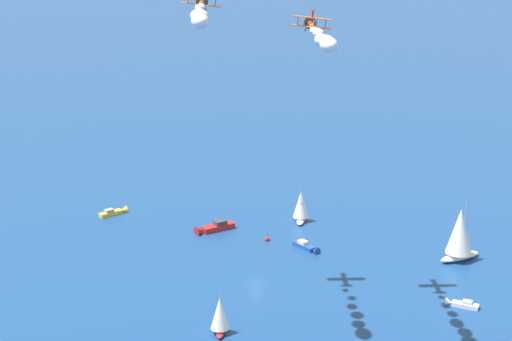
% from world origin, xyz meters
% --- Properties ---
extents(ground_plane, '(2000.00, 2000.00, 0.00)m').
position_xyz_m(ground_plane, '(0.00, 0.00, 0.00)').
color(ground_plane, navy).
extents(sailboat_near_centre, '(4.45, 6.20, 7.82)m').
position_xyz_m(sailboat_near_centre, '(-15.09, -15.84, 3.57)').
color(sailboat_near_centre, '#B21E1E').
rests_on(sailboat_near_centre, ground_plane).
extents(motorboat_far_port, '(10.09, 3.47, 2.87)m').
position_xyz_m(motorboat_far_port, '(4.02, 30.82, 0.77)').
color(motorboat_far_port, '#B21E1E').
rests_on(motorboat_far_port, ground_plane).
extents(motorboat_far_stbd, '(3.48, 7.52, 2.11)m').
position_xyz_m(motorboat_far_stbd, '(18.38, 11.04, 0.57)').
color(motorboat_far_stbd, '#23478C').
rests_on(motorboat_far_stbd, ground_plane).
extents(motorboat_inshore, '(5.19, 5.91, 1.82)m').
position_xyz_m(motorboat_inshore, '(30.61, -26.67, 0.49)').
color(motorboat_inshore, white).
rests_on(motorboat_inshore, ground_plane).
extents(motorboat_trailing, '(7.55, 3.39, 2.12)m').
position_xyz_m(motorboat_trailing, '(-13.40, 52.30, 0.57)').
color(motorboat_trailing, gold).
rests_on(motorboat_trailing, ground_plane).
extents(sailboat_mid_cluster, '(10.38, 5.82, 13.29)m').
position_xyz_m(sailboat_mid_cluster, '(44.72, -8.80, 6.06)').
color(sailboat_mid_cluster, white).
rests_on(sailboat_mid_cluster, ground_plane).
extents(sailboat_outer_ring_b, '(5.54, 6.80, 8.89)m').
position_xyz_m(sailboat_outer_ring_b, '(25.79, 27.12, 4.06)').
color(sailboat_outer_ring_b, white).
rests_on(sailboat_outer_ring_b, ground_plane).
extents(marker_buoy, '(1.10, 1.10, 2.10)m').
position_xyz_m(marker_buoy, '(12.71, 19.64, 0.39)').
color(marker_buoy, red).
rests_on(marker_buoy, ground_plane).
extents(biplane_lead, '(7.22, 7.09, 3.64)m').
position_xyz_m(biplane_lead, '(-8.93, 4.41, 56.50)').
color(biplane_lead, orange).
extents(smoke_trail_lead, '(10.05, 20.48, 2.88)m').
position_xyz_m(smoke_trail_lead, '(-16.57, -12.79, 56.14)').
color(smoke_trail_lead, silver).
extents(biplane_wingman, '(7.22, 7.09, 3.64)m').
position_xyz_m(biplane_wingman, '(7.66, -7.25, 52.88)').
color(biplane_wingman, orange).
extents(wingwalker_wingman, '(0.88, 0.47, 1.78)m').
position_xyz_m(wingwalker_wingman, '(7.89, -7.34, 55.06)').
color(wingwalker_wingman, red).
extents(smoke_trail_wingman, '(10.28, 20.36, 2.82)m').
position_xyz_m(smoke_trail_wingman, '(0.17, -24.23, 52.74)').
color(smoke_trail_wingman, silver).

